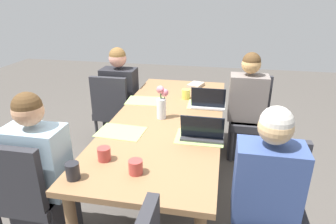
% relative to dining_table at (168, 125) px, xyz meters
% --- Properties ---
extents(ground_plane, '(10.00, 10.00, 0.00)m').
position_rel_dining_table_xyz_m(ground_plane, '(0.00, 0.00, -0.68)').
color(ground_plane, '#4C4742').
extents(dining_table, '(2.30, 0.94, 0.75)m').
position_rel_dining_table_xyz_m(dining_table, '(0.00, 0.00, 0.00)').
color(dining_table, olive).
rests_on(dining_table, ground_plane).
extents(chair_near_left_near, '(0.44, 0.44, 0.90)m').
position_rel_dining_table_xyz_m(chair_near_left_near, '(0.88, -0.82, -0.18)').
color(chair_near_left_near, '#2D2D33').
rests_on(chair_near_left_near, ground_plane).
extents(person_near_left_near, '(0.36, 0.40, 1.19)m').
position_rel_dining_table_xyz_m(person_near_left_near, '(0.80, -0.76, -0.15)').
color(person_near_left_near, '#2D2D33').
rests_on(person_near_left_near, ground_plane).
extents(chair_far_left_mid, '(0.44, 0.44, 0.90)m').
position_rel_dining_table_xyz_m(chair_far_left_mid, '(0.68, 0.83, -0.18)').
color(chair_far_left_mid, '#2D2D33').
rests_on(chair_far_left_mid, ground_plane).
extents(person_far_left_mid, '(0.36, 0.40, 1.19)m').
position_rel_dining_table_xyz_m(person_far_left_mid, '(0.75, 0.77, -0.15)').
color(person_far_left_mid, '#2D2D33').
rests_on(person_far_left_mid, ground_plane).
extents(chair_far_left_far, '(0.44, 0.44, 0.90)m').
position_rel_dining_table_xyz_m(chair_far_left_far, '(-0.88, 0.79, -0.18)').
color(chair_far_left_far, '#2D2D33').
rests_on(chair_far_left_far, ground_plane).
extents(person_far_left_far, '(0.36, 0.40, 1.19)m').
position_rel_dining_table_xyz_m(person_far_left_far, '(-0.80, 0.73, -0.15)').
color(person_far_left_far, '#2D2D33').
rests_on(person_far_left_far, ground_plane).
extents(chair_near_right_near, '(0.44, 0.44, 0.90)m').
position_rel_dining_table_xyz_m(chair_near_right_near, '(-0.72, -0.80, -0.18)').
color(chair_near_right_near, '#2D2D33').
rests_on(chair_near_right_near, ground_plane).
extents(person_near_right_near, '(0.36, 0.40, 1.19)m').
position_rel_dining_table_xyz_m(person_near_right_near, '(-0.80, -0.74, -0.15)').
color(person_near_right_near, '#2D2D33').
rests_on(person_near_right_near, ground_plane).
extents(flower_vase, '(0.09, 0.10, 0.29)m').
position_rel_dining_table_xyz_m(flower_vase, '(0.02, -0.05, 0.22)').
color(flower_vase, silver).
rests_on(flower_vase, dining_table).
extents(placemat_near_left_near, '(0.28, 0.37, 0.00)m').
position_rel_dining_table_xyz_m(placemat_near_left_near, '(0.36, -0.31, 0.07)').
color(placemat_near_left_near, '#9EBC66').
rests_on(placemat_near_left_near, dining_table).
extents(placemat_far_left_mid, '(0.26, 0.36, 0.00)m').
position_rel_dining_table_xyz_m(placemat_far_left_mid, '(0.34, 0.31, 0.07)').
color(placemat_far_left_mid, '#9EBC66').
rests_on(placemat_far_left_mid, dining_table).
extents(placemat_far_left_far, '(0.27, 0.37, 0.00)m').
position_rel_dining_table_xyz_m(placemat_far_left_far, '(-0.36, 0.31, 0.07)').
color(placemat_far_left_far, '#9EBC66').
rests_on(placemat_far_left_far, dining_table).
extents(placemat_near_right_near, '(0.28, 0.37, 0.00)m').
position_rel_dining_table_xyz_m(placemat_near_right_near, '(-0.36, -0.31, 0.07)').
color(placemat_near_right_near, '#9EBC66').
rests_on(placemat_near_right_near, dining_table).
extents(laptop_far_left_far, '(0.22, 0.32, 0.21)m').
position_rel_dining_table_xyz_m(laptop_far_left_far, '(-0.31, 0.33, 0.12)').
color(laptop_far_left_far, silver).
rests_on(laptop_far_left_far, dining_table).
extents(laptop_far_left_mid, '(0.22, 0.32, 0.21)m').
position_rel_dining_table_xyz_m(laptop_far_left_mid, '(0.34, 0.33, 0.12)').
color(laptop_far_left_mid, '#38383D').
rests_on(laptop_far_left_mid, dining_table).
extents(coffee_mug_near_left, '(0.08, 0.08, 0.10)m').
position_rel_dining_table_xyz_m(coffee_mug_near_left, '(1.01, -0.38, 0.12)').
color(coffee_mug_near_left, '#232328').
rests_on(coffee_mug_near_left, dining_table).
extents(coffee_mug_near_right, '(0.09, 0.09, 0.09)m').
position_rel_dining_table_xyz_m(coffee_mug_near_right, '(0.77, -0.28, 0.12)').
color(coffee_mug_near_right, '#AD3D38').
rests_on(coffee_mug_near_right, dining_table).
extents(coffee_mug_centre_left, '(0.09, 0.09, 0.09)m').
position_rel_dining_table_xyz_m(coffee_mug_centre_left, '(0.88, -0.03, 0.12)').
color(coffee_mug_centre_left, '#AD3D38').
rests_on(coffee_mug_centre_left, dining_table).
extents(coffee_mug_centre_right, '(0.09, 0.09, 0.10)m').
position_rel_dining_table_xyz_m(coffee_mug_centre_right, '(-0.51, 0.09, 0.12)').
color(coffee_mug_centre_right, '#DBC64C').
rests_on(coffee_mug_centre_right, dining_table).
extents(book_red_cover, '(0.23, 0.19, 0.04)m').
position_rel_dining_table_xyz_m(book_red_cover, '(-0.94, 0.14, 0.09)').
color(book_red_cover, '#B2A38E').
rests_on(book_red_cover, dining_table).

